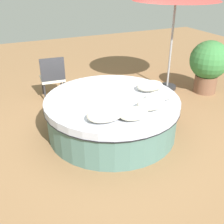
{
  "coord_description": "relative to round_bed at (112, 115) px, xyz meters",
  "views": [
    {
      "loc": [
        -1.74,
        -3.83,
        2.61
      ],
      "look_at": [
        0.0,
        0.0,
        0.41
      ],
      "focal_mm": 43.04,
      "sensor_mm": 36.0,
      "label": 1
    }
  ],
  "objects": [
    {
      "name": "throw_pillow_2",
      "position": [
        0.38,
        -0.65,
        0.43
      ],
      "size": [
        0.48,
        0.29,
        0.2
      ],
      "primitive_type": "ellipsoid",
      "color": "beige",
      "rests_on": "round_bed"
    },
    {
      "name": "patio_chair",
      "position": [
        -0.6,
        1.9,
        0.21
      ],
      "size": [
        0.56,
        0.54,
        0.98
      ],
      "rotation": [
        0.0,
        0.0,
        -0.08
      ],
      "color": "#333338",
      "rests_on": "ground_plane"
    },
    {
      "name": "throw_pillow_1",
      "position": [
        -0.01,
        -0.79,
        0.41
      ],
      "size": [
        0.46,
        0.32,
        0.17
      ],
      "primitive_type": "ellipsoid",
      "color": "beige",
      "rests_on": "round_bed"
    },
    {
      "name": "ground_plane",
      "position": [
        0.0,
        0.0,
        -0.35
      ],
      "size": [
        16.0,
        16.0,
        0.0
      ],
      "primitive_type": "plane",
      "color": "olive"
    },
    {
      "name": "throw_pillow_3",
      "position": [
        0.72,
        -0.39,
        0.4
      ],
      "size": [
        0.55,
        0.29,
        0.15
      ],
      "primitive_type": "ellipsoid",
      "color": "silver",
      "rests_on": "round_bed"
    },
    {
      "name": "planter",
      "position": [
        2.83,
        0.76,
        0.36
      ],
      "size": [
        0.89,
        0.89,
        1.24
      ],
      "color": "brown",
      "rests_on": "ground_plane"
    },
    {
      "name": "throw_pillow_0",
      "position": [
        -0.4,
        -0.65,
        0.42
      ],
      "size": [
        0.56,
        0.4,
        0.18
      ],
      "primitive_type": "ellipsoid",
      "color": "silver",
      "rests_on": "round_bed"
    },
    {
      "name": "throw_pillow_4",
      "position": [
        0.78,
        0.03,
        0.42
      ],
      "size": [
        0.5,
        0.36,
        0.17
      ],
      "primitive_type": "ellipsoid",
      "color": "beige",
      "rests_on": "round_bed"
    },
    {
      "name": "round_bed",
      "position": [
        0.0,
        0.0,
        0.0
      ],
      "size": [
        2.34,
        2.34,
        0.68
      ],
      "color": "#4C726B",
      "rests_on": "ground_plane"
    }
  ]
}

